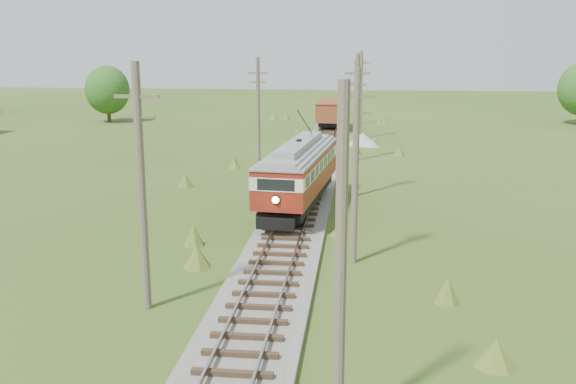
# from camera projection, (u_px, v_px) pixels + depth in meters

# --- Properties ---
(railbed_main) EXTENTS (3.60, 96.00, 0.57)m
(railbed_main) POSITION_uv_depth(u_px,v_px,m) (309.00, 182.00, 44.57)
(railbed_main) COLOR #605B54
(railbed_main) RESTS_ON ground
(streetcar) EXTENTS (3.90, 12.01, 5.44)m
(streetcar) POSITION_uv_depth(u_px,v_px,m) (299.00, 169.00, 36.93)
(streetcar) COLOR black
(streetcar) RESTS_ON ground
(gondola) EXTENTS (3.00, 8.23, 2.70)m
(gondola) POSITION_uv_depth(u_px,v_px,m) (331.00, 112.00, 73.35)
(gondola) COLOR black
(gondola) RESTS_ON ground
(gravel_pile) EXTENTS (3.23, 3.43, 1.18)m
(gravel_pile) POSITION_uv_depth(u_px,v_px,m) (364.00, 140.00, 62.12)
(gravel_pile) COLOR gray
(gravel_pile) RESTS_ON ground
(utility_pole_r_1) EXTENTS (0.30, 0.30, 8.80)m
(utility_pole_r_1) POSITION_uv_depth(u_px,v_px,m) (341.00, 267.00, 15.21)
(utility_pole_r_1) COLOR brown
(utility_pole_r_1) RESTS_ON ground
(utility_pole_r_2) EXTENTS (1.60, 0.30, 8.60)m
(utility_pole_r_2) POSITION_uv_depth(u_px,v_px,m) (355.00, 166.00, 27.77)
(utility_pole_r_2) COLOR brown
(utility_pole_r_2) RESTS_ON ground
(utility_pole_r_3) EXTENTS (1.60, 0.30, 9.00)m
(utility_pole_r_3) POSITION_uv_depth(u_px,v_px,m) (356.00, 125.00, 40.32)
(utility_pole_r_3) COLOR brown
(utility_pole_r_3) RESTS_ON ground
(utility_pole_r_4) EXTENTS (1.60, 0.30, 8.40)m
(utility_pole_r_4) POSITION_uv_depth(u_px,v_px,m) (355.00, 109.00, 52.99)
(utility_pole_r_4) COLOR brown
(utility_pole_r_4) RESTS_ON ground
(utility_pole_r_5) EXTENTS (1.60, 0.30, 8.90)m
(utility_pole_r_5) POSITION_uv_depth(u_px,v_px,m) (361.00, 94.00, 65.48)
(utility_pole_r_5) COLOR brown
(utility_pole_r_5) RESTS_ON ground
(utility_pole_r_6) EXTENTS (1.60, 0.30, 8.70)m
(utility_pole_r_6) POSITION_uv_depth(u_px,v_px,m) (360.00, 87.00, 78.11)
(utility_pole_r_6) COLOR brown
(utility_pole_r_6) RESTS_ON ground
(utility_pole_l_a) EXTENTS (1.60, 0.30, 9.00)m
(utility_pole_l_a) POSITION_uv_depth(u_px,v_px,m) (141.00, 186.00, 22.74)
(utility_pole_l_a) COLOR brown
(utility_pole_l_a) RESTS_ON ground
(utility_pole_l_b) EXTENTS (1.60, 0.30, 8.60)m
(utility_pole_l_b) POSITION_uv_depth(u_px,v_px,m) (258.00, 112.00, 49.93)
(utility_pole_l_b) COLOR brown
(utility_pole_l_b) RESTS_ON ground
(tree_mid_a) EXTENTS (5.46, 5.46, 7.03)m
(tree_mid_a) POSITION_uv_depth(u_px,v_px,m) (107.00, 90.00, 79.73)
(tree_mid_a) COLOR #38281C
(tree_mid_a) RESTS_ON ground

